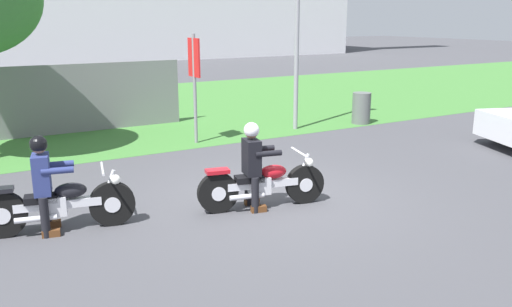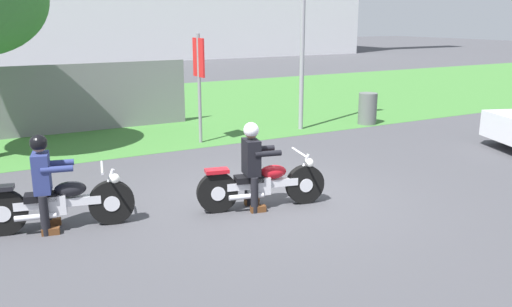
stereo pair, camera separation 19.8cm
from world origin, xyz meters
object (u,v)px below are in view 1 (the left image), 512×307
Objects in this scene: rider_lead at (253,159)px; rider_follow at (43,177)px; motorcycle_follow at (59,204)px; motorcycle_lead at (263,184)px; trash_can at (361,108)px; sign_banner at (194,72)px.

rider_lead is 0.99× the size of rider_follow.
motorcycle_follow is (-2.82, 0.60, -0.42)m from rider_lead.
motorcycle_follow is at bearing -179.56° from motorcycle_lead.
trash_can is at bearing 35.24° from rider_follow.
rider_follow is at bearing -179.56° from rider_lead.
trash_can is at bearing 48.39° from rider_lead.
rider_lead is at bearing -144.15° from trash_can.
motorcycle_lead is at bearing -101.54° from sign_banner.
trash_can is (6.05, 4.53, 0.05)m from motorcycle_lead.
motorcycle_follow reaches higher than motorcycle_lead.
trash_can is (9.20, 3.85, -0.38)m from rider_follow.
sign_banner is (0.96, 4.71, 1.33)m from motorcycle_lead.
rider_follow is 1.58× the size of trash_can.
trash_can reaches higher than motorcycle_follow.
rider_follow is at bearing 179.19° from motorcycle_follow.
sign_banner reaches higher than rider_follow.
rider_lead is 3.06m from rider_follow.
rider_follow is at bearing -179.62° from motorcycle_lead.
motorcycle_lead is at bearing 0.38° from rider_follow.
trash_can is 0.34× the size of sign_banner.
sign_banner is (-5.09, 0.18, 1.28)m from trash_can.
sign_banner reaches higher than motorcycle_follow.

